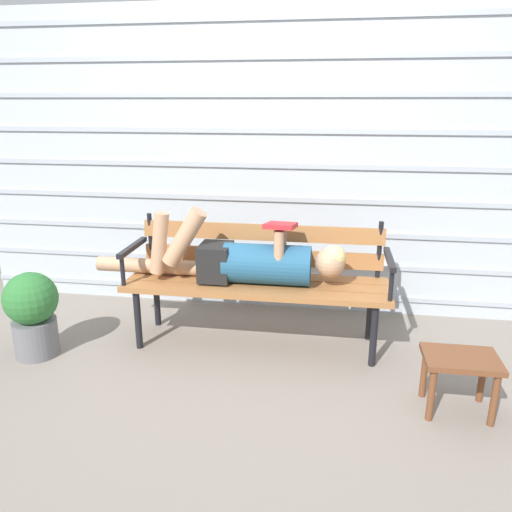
{
  "coord_description": "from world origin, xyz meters",
  "views": [
    {
      "loc": [
        0.46,
        -2.79,
        1.56
      ],
      "look_at": [
        0.0,
        0.19,
        0.62
      ],
      "focal_mm": 34.76,
      "sensor_mm": 36.0,
      "label": 1
    }
  ],
  "objects_px": {
    "park_bench": "(258,274)",
    "potted_plant": "(32,311)",
    "reclining_person": "(247,260)",
    "footstool": "(460,368)"
  },
  "relations": [
    {
      "from": "park_bench",
      "to": "potted_plant",
      "type": "relative_size",
      "value": 3.1
    },
    {
      "from": "reclining_person",
      "to": "potted_plant",
      "type": "distance_m",
      "value": 1.39
    },
    {
      "from": "footstool",
      "to": "potted_plant",
      "type": "relative_size",
      "value": 0.68
    },
    {
      "from": "potted_plant",
      "to": "footstool",
      "type": "bearing_deg",
      "value": -4.98
    },
    {
      "from": "reclining_person",
      "to": "footstool",
      "type": "xyz_separation_m",
      "value": [
        1.21,
        -0.58,
        -0.34
      ]
    },
    {
      "from": "park_bench",
      "to": "footstool",
      "type": "xyz_separation_m",
      "value": [
        1.16,
        -0.65,
        -0.22
      ]
    },
    {
      "from": "park_bench",
      "to": "potted_plant",
      "type": "bearing_deg",
      "value": -162.4
    },
    {
      "from": "park_bench",
      "to": "reclining_person",
      "type": "relative_size",
      "value": 1.02
    },
    {
      "from": "reclining_person",
      "to": "potted_plant",
      "type": "bearing_deg",
      "value": -164.43
    },
    {
      "from": "footstool",
      "to": "park_bench",
      "type": "bearing_deg",
      "value": 150.51
    }
  ]
}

